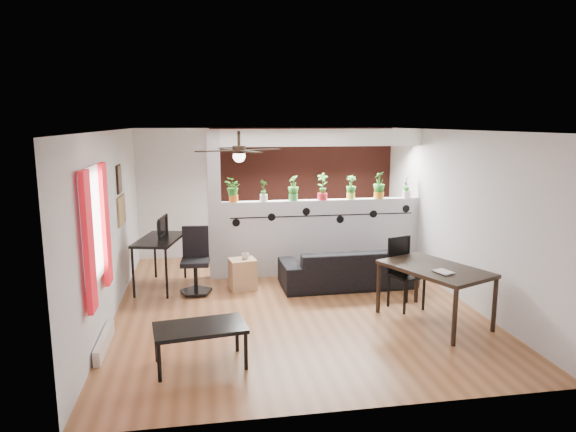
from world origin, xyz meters
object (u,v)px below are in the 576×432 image
at_px(sofa, 347,268).
at_px(coffee_table, 200,330).
at_px(dining_table, 435,273).
at_px(potted_plant_4, 351,187).
at_px(ceiling_fan, 239,152).
at_px(potted_plant_0, 233,189).
at_px(potted_plant_3, 322,186).
at_px(potted_plant_5, 379,184).
at_px(potted_plant_6, 407,185).
at_px(potted_plant_1, 264,190).
at_px(cup, 245,256).
at_px(potted_plant_2, 293,187).
at_px(folding_chair, 403,266).
at_px(office_chair, 196,265).
at_px(cube_shelf, 243,274).
at_px(computer_desk, 159,243).

relative_size(sofa, coffee_table, 1.95).
bearing_deg(dining_table, potted_plant_4, 100.20).
height_order(ceiling_fan, potted_plant_0, ceiling_fan).
xyz_separation_m(potted_plant_3, potted_plant_5, (1.05, -0.00, 0.01)).
distance_m(potted_plant_5, potted_plant_6, 0.53).
distance_m(potted_plant_1, dining_table, 3.37).
bearing_deg(ceiling_fan, potted_plant_6, 29.51).
relative_size(potted_plant_3, cup, 3.85).
distance_m(potted_plant_2, folding_chair, 2.50).
relative_size(ceiling_fan, dining_table, 0.72).
xyz_separation_m(ceiling_fan, office_chair, (-0.65, 1.04, -1.85)).
xyz_separation_m(potted_plant_0, dining_table, (2.56, -2.54, -0.88)).
bearing_deg(office_chair, potted_plant_2, 23.90).
xyz_separation_m(potted_plant_5, dining_table, (-0.07, -2.54, -0.91)).
height_order(potted_plant_1, folding_chair, potted_plant_1).
distance_m(potted_plant_5, sofa, 1.73).
relative_size(ceiling_fan, potted_plant_3, 2.50).
relative_size(potted_plant_6, dining_table, 0.26).
distance_m(ceiling_fan, office_chair, 2.22).
bearing_deg(potted_plant_1, folding_chair, -46.05).
relative_size(ceiling_fan, potted_plant_2, 2.69).
xyz_separation_m(cup, office_chair, (-0.81, -0.08, -0.09)).
distance_m(potted_plant_1, cube_shelf, 1.54).
xyz_separation_m(potted_plant_5, office_chair, (-3.31, -0.76, -1.14)).
distance_m(potted_plant_0, potted_plant_1, 0.53).
xyz_separation_m(potted_plant_1, folding_chair, (1.83, -1.90, -0.93)).
distance_m(potted_plant_3, office_chair, 2.64).
xyz_separation_m(ceiling_fan, potted_plant_1, (0.55, 1.80, -0.76)).
distance_m(potted_plant_4, computer_desk, 3.48).
bearing_deg(potted_plant_0, folding_chair, -38.86).
bearing_deg(dining_table, potted_plant_2, 120.74).
xyz_separation_m(potted_plant_6, office_chair, (-3.83, -0.76, -1.11)).
bearing_deg(cube_shelf, folding_chair, -37.37).
bearing_deg(potted_plant_4, potted_plant_0, -180.00).
height_order(potted_plant_5, office_chair, potted_plant_5).
xyz_separation_m(potted_plant_4, potted_plant_6, (1.05, -0.00, 0.00)).
height_order(potted_plant_4, cup, potted_plant_4).
bearing_deg(potted_plant_3, ceiling_fan, -131.63).
relative_size(potted_plant_2, coffee_table, 0.41).
xyz_separation_m(potted_plant_3, dining_table, (0.98, -2.54, -0.90)).
xyz_separation_m(office_chair, coffee_table, (0.07, -2.57, -0.04)).
xyz_separation_m(potted_plant_3, sofa, (0.25, -0.81, -1.29)).
xyz_separation_m(potted_plant_2, potted_plant_3, (0.53, 0.00, 0.02)).
relative_size(computer_desk, office_chair, 1.21).
relative_size(potted_plant_1, potted_plant_2, 0.87).
xyz_separation_m(potted_plant_5, cup, (-2.50, -0.69, -1.05)).
bearing_deg(potted_plant_6, sofa, -148.49).
bearing_deg(potted_plant_3, computer_desk, -172.28).
distance_m(potted_plant_3, coffee_table, 4.15).
height_order(potted_plant_0, dining_table, potted_plant_0).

